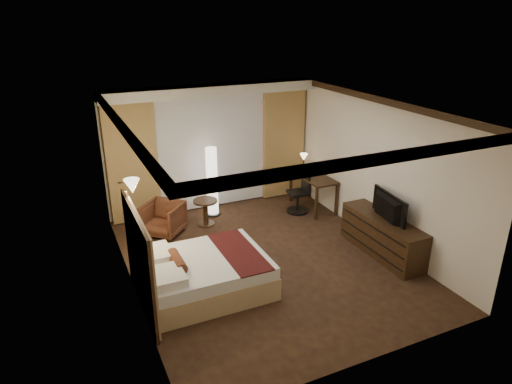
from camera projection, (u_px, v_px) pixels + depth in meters
name	position (u px, v px, depth m)	size (l,w,h in m)	color
floor	(266.00, 261.00, 7.99)	(4.50, 5.50, 0.01)	black
ceiling	(267.00, 107.00, 6.99)	(4.50, 5.50, 0.01)	white
back_wall	(210.00, 147.00, 9.81)	(4.50, 0.02, 2.70)	white
left_wall	(127.00, 212.00, 6.62)	(0.02, 5.50, 2.70)	white
right_wall	(376.00, 170.00, 8.36)	(0.02, 5.50, 2.70)	white
crown_molding	(267.00, 111.00, 7.01)	(4.50, 5.50, 0.12)	black
soffit	(212.00, 90.00, 9.14)	(4.50, 0.50, 0.20)	white
curtain_sheer	(212.00, 152.00, 9.78)	(2.48, 0.04, 2.45)	silver
curtain_left_drape	(132.00, 163.00, 9.07)	(1.00, 0.14, 2.45)	tan
curtain_right_drape	(283.00, 144.00, 10.39)	(1.00, 0.14, 2.45)	tan
wall_sconce	(132.00, 186.00, 6.85)	(0.24, 0.24, 0.24)	white
bed	(205.00, 275.00, 7.05)	(1.89, 1.48, 0.55)	white
headboard	(140.00, 261.00, 6.50)	(0.12, 1.78, 1.50)	tan
armchair	(163.00, 217.00, 8.82)	(0.69, 0.65, 0.71)	#4F2F17
side_table	(206.00, 212.00, 9.25)	(0.49, 0.49, 0.54)	black
floor_lamp	(212.00, 182.00, 9.53)	(0.32, 0.32, 1.50)	white
desk	(313.00, 192.00, 10.00)	(0.55, 1.20, 0.75)	black
desk_lamp	(304.00, 163.00, 10.18)	(0.18, 0.18, 0.34)	#FFD899
office_chair	(298.00, 191.00, 9.76)	(0.47, 0.47, 0.97)	black
dresser	(382.00, 236.00, 8.10)	(0.50, 1.79, 0.70)	black
television	(385.00, 204.00, 7.86)	(0.97, 0.56, 0.13)	black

